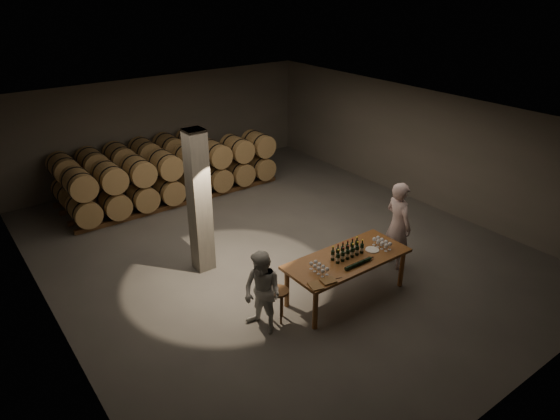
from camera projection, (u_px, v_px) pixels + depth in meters
room at (199, 202)px, 10.57m from camera, size 12.00×12.00×12.00m
tasting_table at (347, 262)px, 9.92m from camera, size 2.60×1.10×0.90m
barrel_stack_back at (134, 166)px, 14.77m from camera, size 4.70×0.95×1.57m
barrel_stack_front at (179, 174)px, 14.18m from camera, size 6.26×0.95×1.57m
bottle_cluster at (347, 252)px, 9.87m from camera, size 0.73×0.23×0.31m
lying_bottles at (358, 263)px, 9.60m from camera, size 0.75×0.08×0.08m
glass_cluster_left at (319, 267)px, 9.35m from camera, size 0.19×0.41×0.16m
glass_cluster_right at (382, 242)px, 10.20m from camera, size 0.20×0.42×0.17m
plate at (372, 250)px, 10.14m from camera, size 0.28×0.28×0.02m
notebook_near at (328, 281)px, 9.10m from camera, size 0.29×0.25×0.03m
notebook_corner at (316, 286)px, 8.96m from camera, size 0.28×0.32×0.02m
pen at (339, 278)px, 9.20m from camera, size 0.12×0.05×0.01m
stool at (278, 296)px, 9.31m from camera, size 0.40×0.40×0.67m
person_man at (398, 225)px, 10.93m from camera, size 0.58×0.79×2.01m
person_woman at (262, 293)px, 8.96m from camera, size 0.78×0.91×1.61m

